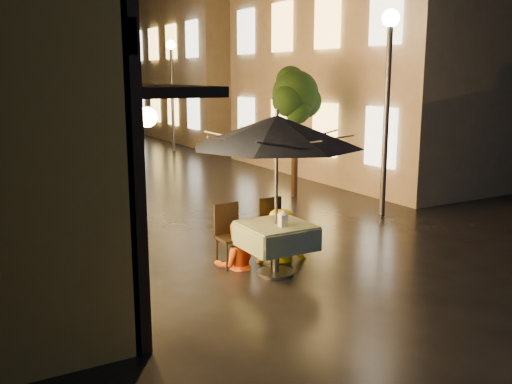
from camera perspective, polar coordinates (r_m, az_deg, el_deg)
ground at (r=9.19m, az=6.80°, el=-7.07°), size 90.00×90.00×0.00m
east_building_near at (r=18.53m, az=14.02°, el=12.78°), size 7.30×9.30×6.80m
east_building_far at (r=28.03m, az=-2.75°, el=13.12°), size 7.30×10.30×7.30m
street_tree at (r=13.80m, az=3.99°, el=9.48°), size 1.43×1.20×3.15m
streetlamp_near at (r=12.17m, az=13.07°, el=11.26°), size 0.36×0.36×4.23m
streetlamp_far at (r=22.53m, az=-8.43°, el=11.48°), size 0.36×0.36×4.23m
cafe_table at (r=8.49m, az=2.01°, el=-4.44°), size 0.99×0.99×0.78m
patio_umbrella at (r=8.19m, az=2.09°, el=6.11°), size 2.52×2.52×2.46m
cafe_chair_left at (r=8.93m, az=-2.67°, el=-3.95°), size 0.42×0.42×0.97m
cafe_chair_right at (r=9.31m, az=1.73°, el=-3.30°), size 0.42×0.42×0.97m
table_lantern at (r=8.25m, az=2.69°, el=-2.54°), size 0.16×0.16×0.25m
person_orange at (r=8.77m, az=-2.03°, el=-3.13°), size 0.79×0.68×1.41m
person_yellow at (r=9.08m, az=2.52°, el=-1.88°), size 1.18×0.88×1.63m
bicycle_0 at (r=11.02m, az=-14.84°, el=-1.56°), size 1.99×1.32×0.99m
bicycle_1 at (r=12.66m, az=-16.00°, el=0.32°), size 1.89×1.13×1.10m
bicycle_2 at (r=12.74m, az=-16.63°, el=-0.22°), size 1.70×0.90×0.85m
bicycle_3 at (r=14.16m, az=-16.98°, el=1.44°), size 1.84×0.54×1.10m
bicycle_4 at (r=14.76m, az=-19.35°, el=1.39°), size 1.86×0.76×0.95m
bicycle_5 at (r=16.49m, az=-18.89°, el=2.42°), size 1.62×0.73×0.94m
bicycle_6 at (r=17.34m, az=-21.11°, el=2.49°), size 1.65×0.97×0.82m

